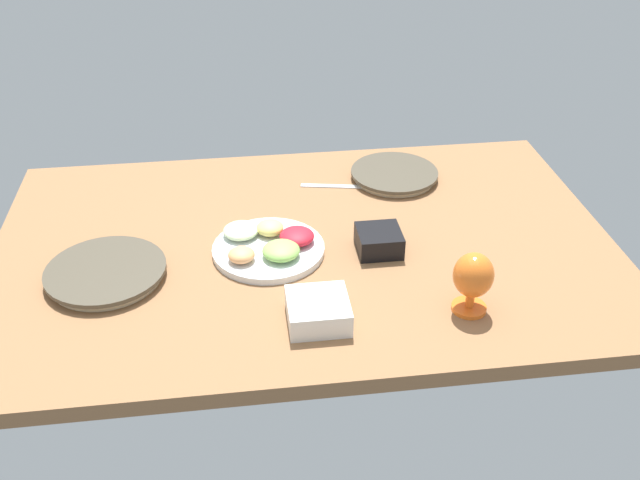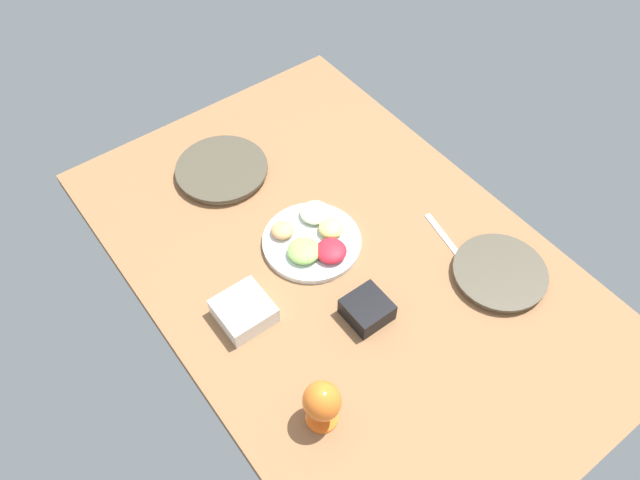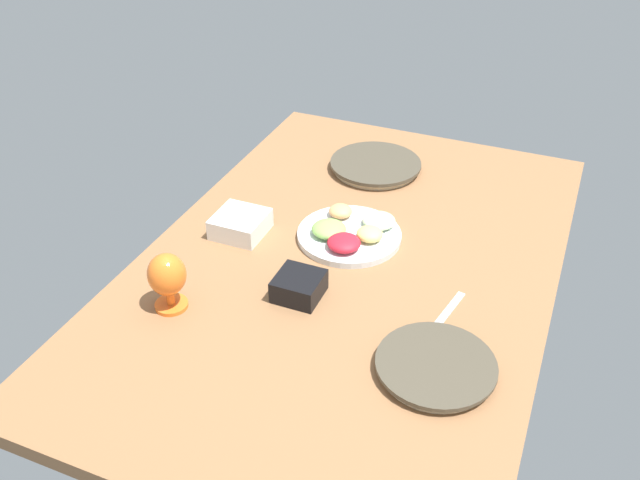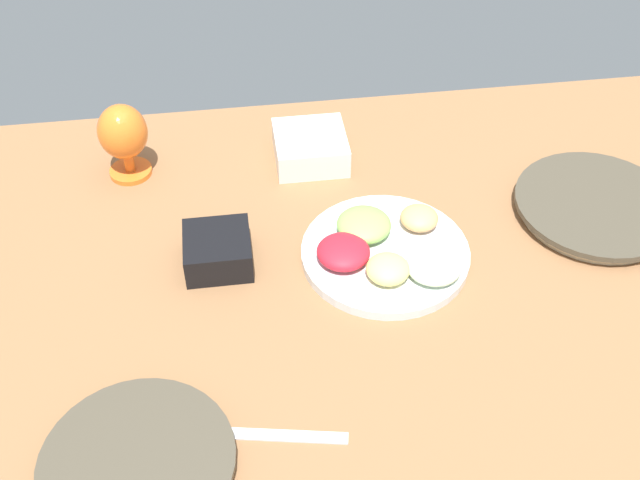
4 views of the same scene
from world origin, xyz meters
TOP-DOWN VIEW (x-y plane):
  - ground_plane at (0.00, 0.00)cm, footprint 160.00×104.00cm
  - dinner_plate_left at (-49.27, -9.43)cm, footprint 28.93×28.93cm
  - dinner_plate_right at (30.50, 31.28)cm, footprint 26.04×26.04cm
  - fruit_platter at (-9.56, -3.26)cm, footprint 28.45×28.45cm
  - hurricane_glass_orange at (33.76, -32.60)cm, footprint 9.07×9.07cm
  - square_bowl_white at (-0.71, -32.18)cm, footprint 13.58×13.58cm
  - square_bowl_black at (18.21, -6.11)cm, footprint 11.04×11.04cm
  - fork_by_right_plate at (11.08, 28.86)cm, footprint 18.02×5.16cm

SIDE VIEW (x-z plane):
  - ground_plane at x=0.00cm, z-range -4.00..0.00cm
  - fork_by_right_plate at x=11.08cm, z-range 0.00..0.60cm
  - dinner_plate_right at x=30.50cm, z-range 0.05..2.64cm
  - dinner_plate_left at x=-49.27cm, z-range 0.06..2.89cm
  - fruit_platter at x=-9.56cm, z-range -0.62..4.66cm
  - square_bowl_white at x=-0.71cm, z-range 0.32..5.98cm
  - square_bowl_black at x=18.21cm, z-range 0.32..6.05cm
  - hurricane_glass_orange at x=33.76cm, z-range 1.47..16.39cm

